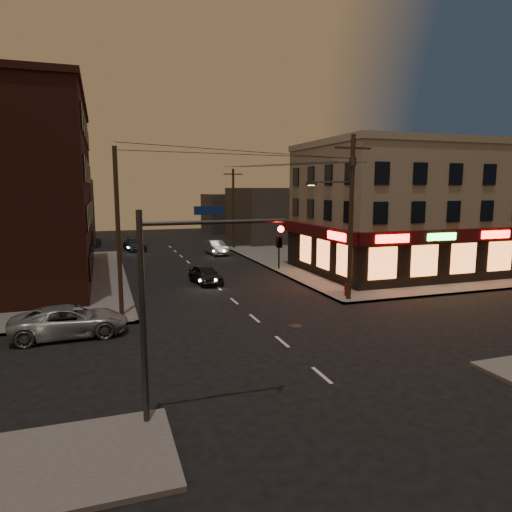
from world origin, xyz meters
name	(u,v)px	position (x,y,z in m)	size (l,w,h in m)	color
ground	(282,342)	(0.00, 0.00, 0.00)	(120.00, 120.00, 0.00)	black
sidewalk_ne	(381,260)	(18.00, 19.00, 0.07)	(24.00, 28.00, 0.15)	#514F4C
pizza_building	(401,208)	(15.93, 13.43, 5.35)	(15.85, 12.85, 10.50)	gray
brick_apartment	(0,193)	(-14.50, 19.00, 6.65)	(12.00, 20.00, 13.00)	#431C15
bg_building_ne_a	(273,215)	(14.00, 38.00, 3.50)	(10.00, 12.00, 7.00)	#3F3D3A
bg_building_nw	(55,213)	(-13.00, 42.00, 4.00)	(9.00, 10.00, 8.00)	#3F3D3A
bg_building_ne_b	(231,213)	(12.00, 52.00, 3.00)	(8.00, 8.00, 6.00)	#3F3D3A
utility_pole_main	(350,209)	(6.68, 5.80, 5.76)	(4.20, 0.44, 10.00)	#382619
utility_pole_far	(233,209)	(6.80, 32.00, 4.65)	(0.26, 0.26, 9.00)	#382619
utility_pole_west	(118,233)	(-6.80, 6.50, 4.65)	(0.24, 0.24, 9.00)	#382619
traffic_signal	(178,286)	(-5.57, -5.60, 4.16)	(4.49, 0.32, 6.47)	#333538
suv_cross	(70,321)	(-9.26, 4.00, 0.73)	(2.44, 5.29, 1.47)	gray
sedan_near	(205,274)	(-0.55, 13.79, 0.69)	(1.63, 4.05, 1.38)	black
sedan_mid	(216,247)	(3.78, 28.23, 0.73)	(1.55, 4.43, 1.46)	slate
sedan_far	(134,244)	(-4.23, 34.20, 0.71)	(2.00, 4.91, 1.43)	black
fire_hydrant	(347,289)	(7.09, 6.57, 0.60)	(0.38, 0.38, 0.83)	maroon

